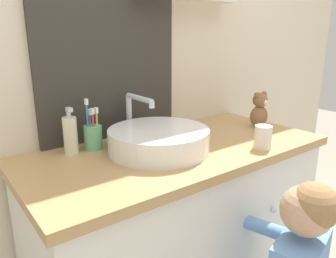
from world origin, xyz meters
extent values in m
cube|color=beige|center=(0.00, 0.63, 1.25)|extent=(3.20, 0.06, 2.50)
cube|color=#332D28|center=(-0.14, 0.59, 1.29)|extent=(0.62, 0.02, 1.05)
cube|color=#B2C1CC|center=(-0.14, 0.58, 1.29)|extent=(0.56, 0.01, 0.99)
cube|color=silver|center=(0.00, 0.31, 0.43)|extent=(1.18, 0.54, 0.85)
cube|color=tan|center=(0.00, 0.31, 0.87)|extent=(1.22, 0.58, 0.03)
sphere|color=silver|center=(0.27, 0.03, 0.64)|extent=(0.02, 0.02, 0.02)
cylinder|color=white|center=(-0.09, 0.31, 0.93)|extent=(0.38, 0.38, 0.09)
cylinder|color=silver|center=(-0.09, 0.31, 0.97)|extent=(0.31, 0.31, 0.01)
cylinder|color=silver|center=(-0.09, 0.53, 0.98)|extent=(0.02, 0.02, 0.19)
cylinder|color=silver|center=(-0.09, 0.44, 1.07)|extent=(0.02, 0.17, 0.02)
cylinder|color=silver|center=(-0.09, 0.36, 1.06)|extent=(0.02, 0.02, 0.02)
sphere|color=white|center=(0.02, 0.53, 0.93)|extent=(0.06, 0.06, 0.06)
cylinder|color=#66B27F|center=(-0.28, 0.49, 0.93)|extent=(0.07, 0.07, 0.09)
cylinder|color=#E5CC4C|center=(-0.26, 0.49, 0.97)|extent=(0.01, 0.01, 0.15)
cube|color=white|center=(-0.26, 0.49, 1.04)|extent=(0.01, 0.02, 0.02)
cylinder|color=#8E56B7|center=(-0.28, 0.51, 0.97)|extent=(0.01, 0.01, 0.14)
cube|color=white|center=(-0.28, 0.51, 1.03)|extent=(0.01, 0.02, 0.02)
cylinder|color=#3884DB|center=(-0.29, 0.49, 0.99)|extent=(0.01, 0.01, 0.19)
cube|color=white|center=(-0.29, 0.49, 1.07)|extent=(0.01, 0.02, 0.02)
cylinder|color=#D6423D|center=(-0.28, 0.48, 0.97)|extent=(0.01, 0.01, 0.15)
cube|color=white|center=(-0.28, 0.48, 1.04)|extent=(0.01, 0.02, 0.02)
cylinder|color=beige|center=(-0.36, 0.50, 0.96)|extent=(0.05, 0.05, 0.14)
cylinder|color=silver|center=(-0.36, 0.50, 1.04)|extent=(0.02, 0.02, 0.02)
cube|color=silver|center=(-0.36, 0.49, 1.05)|extent=(0.02, 0.03, 0.02)
sphere|color=tan|center=(0.11, -0.19, 0.80)|extent=(0.16, 0.16, 0.16)
sphere|color=#997047|center=(0.11, -0.21, 0.82)|extent=(0.15, 0.15, 0.15)
cylinder|color=#6693D1|center=(0.13, 0.02, 0.63)|extent=(0.12, 0.27, 0.05)
cylinder|color=#8E56B7|center=(0.09, 0.15, 0.67)|extent=(0.02, 0.05, 0.12)
ellipsoid|color=brown|center=(0.49, 0.31, 0.94)|extent=(0.09, 0.08, 0.10)
sphere|color=brown|center=(0.49, 0.31, 1.02)|extent=(0.07, 0.07, 0.07)
sphere|color=brown|center=(0.47, 0.31, 1.04)|extent=(0.03, 0.03, 0.03)
sphere|color=brown|center=(0.52, 0.31, 1.04)|extent=(0.03, 0.03, 0.03)
sphere|color=silver|center=(0.49, 0.28, 1.01)|extent=(0.02, 0.02, 0.02)
cylinder|color=silver|center=(0.25, 0.10, 0.93)|extent=(0.07, 0.07, 0.09)
camera|label=1|loc=(-0.77, -0.65, 1.31)|focal=35.00mm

